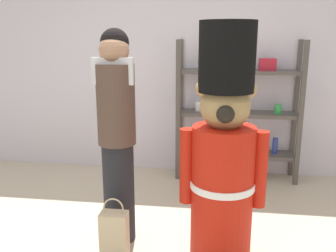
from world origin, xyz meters
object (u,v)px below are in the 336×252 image
object	(u,v)px
merchandise_shelf	(237,109)
person_shopper	(117,131)
shopping_bag	(114,236)
teddy_bear_guard	(223,155)

from	to	relation	value
merchandise_shelf	person_shopper	size ratio (longest dim) A/B	0.94
person_shopper	shopping_bag	world-z (taller)	person_shopper
merchandise_shelf	person_shopper	xyz separation A→B (m)	(-1.00, -1.53, 0.10)
teddy_bear_guard	merchandise_shelf	bearing A→B (deg)	83.96
merchandise_shelf	shopping_bag	bearing A→B (deg)	-117.61
teddy_bear_guard	person_shopper	xyz separation A→B (m)	(-0.83, 0.14, 0.11)
merchandise_shelf	shopping_bag	xyz separation A→B (m)	(-0.96, -1.84, -0.62)
teddy_bear_guard	shopping_bag	bearing A→B (deg)	-168.03
person_shopper	teddy_bear_guard	bearing A→B (deg)	-9.93
teddy_bear_guard	person_shopper	bearing A→B (deg)	170.07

